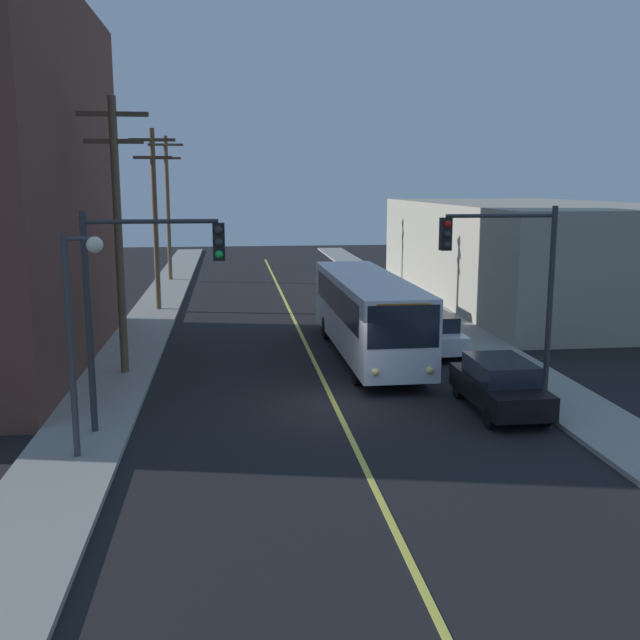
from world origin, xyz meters
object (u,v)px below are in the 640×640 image
(city_bus, at_px, (367,311))
(parked_car_blue, at_px, (388,303))
(utility_pole_mid, at_px, (155,211))
(utility_pole_far, at_px, (168,202))
(traffic_signal_left_corner, at_px, (146,280))
(parked_car_black, at_px, (500,385))
(parked_car_white, at_px, (431,332))
(street_lamp_left, at_px, (78,314))
(utility_pole_near, at_px, (118,224))
(traffic_signal_right_corner, at_px, (505,265))

(city_bus, bearing_deg, parked_car_blue, 71.97)
(utility_pole_mid, relative_size, utility_pole_far, 0.96)
(parked_car_blue, height_order, traffic_signal_left_corner, traffic_signal_left_corner)
(parked_car_black, xyz_separation_m, parked_car_white, (0.07, 7.96, 0.00))
(parked_car_black, xyz_separation_m, utility_pole_mid, (-11.94, 19.36, 4.56))
(utility_pole_mid, bearing_deg, parked_car_blue, -18.25)
(parked_car_white, bearing_deg, parked_car_black, -90.47)
(utility_pole_far, distance_m, street_lamp_left, 34.65)
(traffic_signal_left_corner, bearing_deg, parked_car_blue, 58.10)
(utility_pole_near, relative_size, utility_pole_mid, 1.01)
(city_bus, xyz_separation_m, parked_car_blue, (2.53, 7.77, -0.98))
(utility_pole_near, distance_m, utility_pole_mid, 13.67)
(city_bus, relative_size, parked_car_black, 2.76)
(parked_car_black, xyz_separation_m, utility_pole_near, (-11.88, 5.69, 4.60))
(parked_car_white, xyz_separation_m, street_lamp_left, (-11.76, -10.64, 2.90))
(parked_car_black, relative_size, utility_pole_mid, 0.46)
(city_bus, distance_m, utility_pole_far, 26.32)
(parked_car_black, relative_size, utility_pole_far, 0.45)
(parked_car_white, relative_size, utility_pole_near, 0.46)
(parked_car_white, relative_size, traffic_signal_right_corner, 0.74)
(street_lamp_left, bearing_deg, traffic_signal_left_corner, 52.75)
(parked_car_blue, distance_m, utility_pole_near, 15.96)
(city_bus, relative_size, parked_car_blue, 2.73)
(city_bus, xyz_separation_m, utility_pole_near, (-9.21, -2.01, 3.63))
(traffic_signal_left_corner, bearing_deg, utility_pole_near, 103.84)
(utility_pole_far, xyz_separation_m, street_lamp_left, (0.58, -34.59, -1.86))
(parked_car_white, distance_m, street_lamp_left, 16.12)
(traffic_signal_left_corner, height_order, traffic_signal_right_corner, same)
(utility_pole_far, bearing_deg, traffic_signal_left_corner, -86.52)
(parked_car_black, height_order, traffic_signal_left_corner, traffic_signal_left_corner)
(utility_pole_near, xyz_separation_m, traffic_signal_left_corner, (1.60, -6.51, -1.14))
(traffic_signal_right_corner, bearing_deg, parked_car_blue, 92.78)
(city_bus, bearing_deg, parked_car_black, -70.91)
(utility_pole_mid, relative_size, traffic_signal_right_corner, 1.59)
(traffic_signal_right_corner, bearing_deg, utility_pole_near, 160.93)
(utility_pole_mid, height_order, traffic_signal_right_corner, utility_pole_mid)
(utility_pole_near, bearing_deg, parked_car_white, 10.77)
(parked_car_black, bearing_deg, city_bus, 109.09)
(parked_car_black, bearing_deg, street_lamp_left, -167.09)
(utility_pole_far, height_order, traffic_signal_right_corner, utility_pole_far)
(traffic_signal_right_corner, bearing_deg, utility_pole_far, 112.78)
(city_bus, relative_size, utility_pole_near, 1.27)
(utility_pole_mid, height_order, street_lamp_left, utility_pole_mid)
(city_bus, bearing_deg, utility_pole_far, 111.64)
(parked_car_blue, bearing_deg, traffic_signal_right_corner, -87.22)
(parked_car_white, xyz_separation_m, traffic_signal_right_corner, (0.48, -6.57, 3.46))
(parked_car_blue, xyz_separation_m, traffic_signal_right_corner, (0.68, -14.08, 3.46))
(parked_car_black, bearing_deg, traffic_signal_right_corner, 68.61)
(city_bus, relative_size, traffic_signal_left_corner, 2.03)
(utility_pole_far, bearing_deg, city_bus, -68.36)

